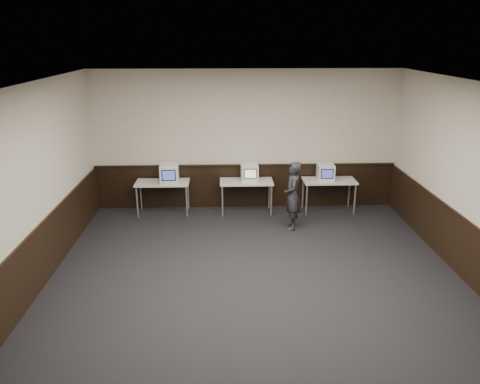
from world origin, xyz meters
The scene contains 15 objects.
floor centered at (0.00, 0.00, 0.00)m, with size 8.00×8.00×0.00m, color black.
ceiling centered at (0.00, 0.00, 3.20)m, with size 8.00×8.00×0.00m, color white.
back_wall centered at (0.00, 4.00, 1.60)m, with size 7.00×7.00×0.00m, color beige.
left_wall centered at (-3.50, 0.00, 1.60)m, with size 8.00×8.00×0.00m, color beige.
wainscot_back centered at (0.00, 3.98, 0.50)m, with size 6.98×0.04×1.00m, color black.
wainscot_left centered at (-3.48, 0.00, 0.50)m, with size 0.04×7.98×1.00m, color black.
wainscot_right centered at (3.48, 0.00, 0.50)m, with size 0.04×7.98×1.00m, color black.
wainscot_rail centered at (0.00, 3.96, 1.02)m, with size 6.98×0.06×0.04m, color black.
desk_left centered at (-1.90, 3.60, 0.68)m, with size 1.20×0.60×0.75m.
desk_center centered at (0.00, 3.60, 0.68)m, with size 1.20×0.60×0.75m.
desk_right centered at (1.90, 3.60, 0.68)m, with size 1.20×0.60×0.75m.
emac_left centered at (-1.73, 3.55, 0.96)m, with size 0.43×0.46×0.41m.
emac_center centered at (0.07, 3.64, 0.94)m, with size 0.40×0.43×0.38m.
emac_right centered at (1.80, 3.59, 0.94)m, with size 0.39×0.42×0.37m.
person centered at (0.90, 2.59, 0.72)m, with size 0.53×0.35×1.45m, color #25252A.
Camera 1 is at (-0.53, -6.53, 3.86)m, focal length 35.00 mm.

